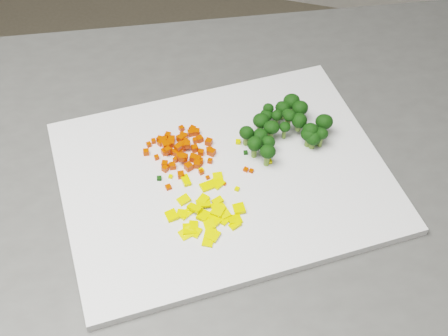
% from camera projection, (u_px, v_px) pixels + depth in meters
% --- Properties ---
extents(counter_block, '(1.10, 0.96, 0.90)m').
position_uv_depth(counter_block, '(239.00, 323.00, 1.16)').
color(counter_block, '#494947').
rests_on(counter_block, ground).
extents(cutting_board, '(0.52, 0.49, 0.01)m').
position_uv_depth(cutting_board, '(224.00, 176.00, 0.80)').
color(cutting_board, silver).
rests_on(cutting_board, counter_block).
extents(carrot_pile, '(0.09, 0.09, 0.03)m').
position_uv_depth(carrot_pile, '(179.00, 147.00, 0.81)').
color(carrot_pile, red).
rests_on(carrot_pile, cutting_board).
extents(pepper_pile, '(0.11, 0.11, 0.01)m').
position_uv_depth(pepper_pile, '(211.00, 202.00, 0.76)').
color(pepper_pile, yellow).
rests_on(pepper_pile, cutting_board).
extents(broccoli_pile, '(0.11, 0.11, 0.05)m').
position_uv_depth(broccoli_pile, '(286.00, 126.00, 0.82)').
color(broccoli_pile, black).
rests_on(broccoli_pile, cutting_board).
extents(carrot_cube_0, '(0.01, 0.01, 0.01)m').
position_uv_depth(carrot_cube_0, '(179.00, 150.00, 0.82)').
color(carrot_cube_0, red).
rests_on(carrot_cube_0, carrot_pile).
extents(carrot_cube_1, '(0.01, 0.01, 0.01)m').
position_uv_depth(carrot_cube_1, '(154.00, 141.00, 0.83)').
color(carrot_cube_1, red).
rests_on(carrot_cube_1, carrot_pile).
extents(carrot_cube_2, '(0.01, 0.01, 0.01)m').
position_uv_depth(carrot_cube_2, '(168.00, 150.00, 0.81)').
color(carrot_cube_2, red).
rests_on(carrot_cube_2, carrot_pile).
extents(carrot_cube_3, '(0.01, 0.01, 0.01)m').
position_uv_depth(carrot_cube_3, '(201.00, 172.00, 0.79)').
color(carrot_cube_3, red).
rests_on(carrot_cube_3, carrot_pile).
extents(carrot_cube_4, '(0.01, 0.01, 0.01)m').
position_uv_depth(carrot_cube_4, '(165.00, 169.00, 0.80)').
color(carrot_cube_4, red).
rests_on(carrot_cube_4, carrot_pile).
extents(carrot_cube_5, '(0.01, 0.01, 0.01)m').
position_uv_depth(carrot_cube_5, '(193.00, 158.00, 0.81)').
color(carrot_cube_5, red).
rests_on(carrot_cube_5, carrot_pile).
extents(carrot_cube_6, '(0.01, 0.01, 0.01)m').
position_uv_depth(carrot_cube_6, '(181.00, 138.00, 0.83)').
color(carrot_cube_6, red).
rests_on(carrot_cube_6, carrot_pile).
extents(carrot_cube_7, '(0.01, 0.01, 0.01)m').
position_uv_depth(carrot_cube_7, '(184.00, 137.00, 0.83)').
color(carrot_cube_7, red).
rests_on(carrot_cube_7, carrot_pile).
extents(carrot_cube_8, '(0.01, 0.01, 0.01)m').
position_uv_depth(carrot_cube_8, '(198.00, 159.00, 0.81)').
color(carrot_cube_8, red).
rests_on(carrot_cube_8, carrot_pile).
extents(carrot_cube_9, '(0.01, 0.01, 0.01)m').
position_uv_depth(carrot_cube_9, '(182.00, 157.00, 0.80)').
color(carrot_cube_9, red).
rests_on(carrot_cube_9, carrot_pile).
extents(carrot_cube_10, '(0.01, 0.01, 0.01)m').
position_uv_depth(carrot_cube_10, '(160.00, 139.00, 0.83)').
color(carrot_cube_10, red).
rests_on(carrot_cube_10, carrot_pile).
extents(carrot_cube_11, '(0.01, 0.01, 0.01)m').
position_uv_depth(carrot_cube_11, '(212.00, 152.00, 0.82)').
color(carrot_cube_11, red).
rests_on(carrot_cube_11, carrot_pile).
extents(carrot_cube_12, '(0.01, 0.01, 0.01)m').
position_uv_depth(carrot_cube_12, '(176.00, 160.00, 0.81)').
color(carrot_cube_12, red).
rests_on(carrot_cube_12, carrot_pile).
extents(carrot_cube_13, '(0.01, 0.01, 0.01)m').
position_uv_depth(carrot_cube_13, '(178.00, 148.00, 0.81)').
color(carrot_cube_13, red).
rests_on(carrot_cube_13, carrot_pile).
extents(carrot_cube_14, '(0.01, 0.01, 0.01)m').
position_uv_depth(carrot_cube_14, '(196.00, 132.00, 0.84)').
color(carrot_cube_14, red).
rests_on(carrot_cube_14, carrot_pile).
extents(carrot_cube_15, '(0.01, 0.01, 0.01)m').
position_uv_depth(carrot_cube_15, '(180.00, 139.00, 0.83)').
color(carrot_cube_15, red).
rests_on(carrot_cube_15, carrot_pile).
extents(carrot_cube_16, '(0.01, 0.01, 0.01)m').
position_uv_depth(carrot_cube_16, '(191.00, 133.00, 0.84)').
color(carrot_cube_16, red).
rests_on(carrot_cube_16, carrot_pile).
extents(carrot_cube_17, '(0.01, 0.01, 0.01)m').
position_uv_depth(carrot_cube_17, '(195.00, 140.00, 0.83)').
color(carrot_cube_17, red).
rests_on(carrot_cube_17, carrot_pile).
extents(carrot_cube_18, '(0.01, 0.01, 0.01)m').
position_uv_depth(carrot_cube_18, '(160.00, 143.00, 0.83)').
color(carrot_cube_18, red).
rests_on(carrot_cube_18, carrot_pile).
extents(carrot_cube_19, '(0.01, 0.01, 0.01)m').
position_uv_depth(carrot_cube_19, '(209.00, 151.00, 0.82)').
color(carrot_cube_19, red).
rests_on(carrot_cube_19, carrot_pile).
extents(carrot_cube_20, '(0.01, 0.01, 0.01)m').
position_uv_depth(carrot_cube_20, '(187.00, 145.00, 0.81)').
color(carrot_cube_20, red).
rests_on(carrot_cube_20, carrot_pile).
extents(carrot_cube_21, '(0.01, 0.01, 0.01)m').
position_uv_depth(carrot_cube_21, '(149.00, 145.00, 0.83)').
color(carrot_cube_21, red).
rests_on(carrot_cube_21, carrot_pile).
extents(carrot_cube_22, '(0.01, 0.01, 0.01)m').
position_uv_depth(carrot_cube_22, '(180.00, 152.00, 0.82)').
color(carrot_cube_22, red).
rests_on(carrot_cube_22, carrot_pile).
extents(carrot_cube_23, '(0.01, 0.01, 0.01)m').
position_uv_depth(carrot_cube_23, '(157.00, 157.00, 0.81)').
color(carrot_cube_23, red).
rests_on(carrot_cube_23, carrot_pile).
extents(carrot_cube_24, '(0.01, 0.01, 0.01)m').
position_uv_depth(carrot_cube_24, '(183.00, 145.00, 0.82)').
color(carrot_cube_24, red).
rests_on(carrot_cube_24, carrot_pile).
extents(carrot_cube_25, '(0.01, 0.01, 0.01)m').
position_uv_depth(carrot_cube_25, '(201.00, 161.00, 0.81)').
color(carrot_cube_25, red).
rests_on(carrot_cube_25, carrot_pile).
extents(carrot_cube_26, '(0.01, 0.01, 0.01)m').
position_uv_depth(carrot_cube_26, '(210.00, 161.00, 0.81)').
color(carrot_cube_26, red).
rests_on(carrot_cube_26, carrot_pile).
extents(carrot_cube_27, '(0.01, 0.01, 0.01)m').
position_uv_depth(carrot_cube_27, '(192.00, 129.00, 0.84)').
color(carrot_cube_27, red).
rests_on(carrot_cube_27, carrot_pile).
extents(carrot_cube_28, '(0.01, 0.01, 0.01)m').
position_uv_depth(carrot_cube_28, '(171.00, 143.00, 0.83)').
color(carrot_cube_28, red).
rests_on(carrot_cube_28, carrot_pile).
extents(carrot_cube_29, '(0.01, 0.01, 0.01)m').
position_uv_depth(carrot_cube_29, '(163.00, 142.00, 0.83)').
color(carrot_cube_29, red).
rests_on(carrot_cube_29, carrot_pile).
extents(carrot_cube_30, '(0.01, 0.01, 0.01)m').
position_uv_depth(carrot_cube_30, '(166.00, 153.00, 0.82)').
color(carrot_cube_30, red).
rests_on(carrot_cube_30, carrot_pile).
extents(carrot_cube_31, '(0.01, 0.01, 0.01)m').
position_uv_depth(carrot_cube_31, '(182.00, 135.00, 0.84)').
color(carrot_cube_31, red).
rests_on(carrot_cube_31, carrot_pile).
extents(carrot_cube_32, '(0.01, 0.01, 0.01)m').
position_uv_depth(carrot_cube_32, '(165.00, 164.00, 0.80)').
color(carrot_cube_32, red).
rests_on(carrot_cube_32, carrot_pile).
extents(carrot_cube_33, '(0.01, 0.01, 0.01)m').
position_uv_depth(carrot_cube_33, '(172.00, 152.00, 0.82)').
color(carrot_cube_33, red).
rests_on(carrot_cube_33, carrot_pile).
extents(carrot_cube_34, '(0.01, 0.01, 0.01)m').
position_uv_depth(carrot_cube_34, '(195.00, 141.00, 0.83)').
color(carrot_cube_34, red).
rests_on(carrot_cube_34, carrot_pile).
extents(carrot_cube_35, '(0.01, 0.01, 0.01)m').
position_uv_depth(carrot_cube_35, '(185.00, 157.00, 0.80)').
color(carrot_cube_35, red).
rests_on(carrot_cube_35, carrot_pile).
extents(carrot_cube_36, '(0.01, 0.01, 0.01)m').
position_uv_depth(carrot_cube_36, '(173.00, 166.00, 0.80)').
color(carrot_cube_36, red).
rests_on(carrot_cube_36, carrot_pile).
extents(carrot_cube_37, '(0.01, 0.01, 0.01)m').
position_uv_depth(carrot_cube_37, '(168.00, 135.00, 0.84)').
color(carrot_cube_37, red).
rests_on(carrot_cube_37, carrot_pile).
extents(carrot_cube_38, '(0.01, 0.01, 0.01)m').
position_uv_depth(carrot_cube_38, '(195.00, 148.00, 0.82)').
color(carrot_cube_38, red).
rests_on(carrot_cube_38, carrot_pile).
extents(carrot_cube_39, '(0.01, 0.01, 0.01)m').
position_uv_depth(carrot_cube_39, '(165.00, 152.00, 0.82)').
color(carrot_cube_39, red).
rests_on(carrot_cube_39, carrot_pile).
extents(carrot_cube_40, '(0.01, 0.01, 0.01)m').
position_uv_depth(carrot_cube_40, '(146.00, 152.00, 0.82)').
color(carrot_cube_40, red).
rests_on(carrot_cube_40, carrot_pile).
extents(carrot_cube_41, '(0.01, 0.01, 0.01)m').
position_uv_depth(carrot_cube_41, '(172.00, 140.00, 0.83)').
color(carrot_cube_41, red).
rests_on(carrot_cube_41, carrot_pile).
extents(carrot_cube_42, '(0.01, 0.01, 0.01)m').
position_uv_depth(carrot_cube_42, '(210.00, 150.00, 0.82)').
color(carrot_cube_42, red).
rests_on(carrot_cube_42, carrot_pile).
extents(carrot_cube_43, '(0.01, 0.01, 0.01)m').
position_uv_depth(carrot_cube_43, '(183.00, 139.00, 0.82)').
color(carrot_cube_43, red).
rests_on(carrot_cube_43, carrot_pile).
extents(carrot_cube_44, '(0.01, 0.01, 0.01)m').
position_uv_depth(carrot_cube_44, '(181.00, 144.00, 0.81)').
color(carrot_cube_44, red).
rests_on(carrot_cube_44, carrot_pile).
extents(carrot_cube_45, '(0.01, 0.01, 0.01)m').
position_uv_depth(carrot_cube_45, '(170.00, 141.00, 0.83)').
color(carrot_cube_45, red).
rests_on(carrot_cube_45, carrot_pile).
extents(carrot_cube_46, '(0.01, 0.01, 0.01)m').
position_uv_depth(carrot_cube_46, '(181.00, 138.00, 0.82)').
color(carrot_cube_46, red).
rests_on(carrot_cube_46, carrot_pile).
extents(carrot_cube_47, '(0.01, 0.01, 0.01)m').
position_uv_depth(carrot_cube_47, '(165.00, 139.00, 0.83)').
color(carrot_cube_47, red).
rests_on(carrot_cube_47, carrot_pile).
extents(carrot_cube_48, '(0.01, 0.01, 0.01)m').
position_uv_depth(carrot_cube_48, '(182.00, 128.00, 0.85)').
color(carrot_cube_48, red).
rests_on(carrot_cube_48, carrot_pile).
extents(carrot_cube_49, '(0.01, 0.01, 0.01)m').
position_uv_depth(carrot_cube_49, '(181.00, 175.00, 0.79)').
color(carrot_cube_49, red).
rests_on(carrot_cube_49, carrot_pile).
extents(carrot_cube_50, '(0.01, 0.01, 0.01)m').
position_uv_depth(carrot_cube_50, '(180.00, 153.00, 0.82)').
color(carrot_cube_50, red).
rests_on(carrot_cube_50, carrot_pile).
extents(carrot_cube_51, '(0.01, 0.01, 0.01)m').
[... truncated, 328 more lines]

